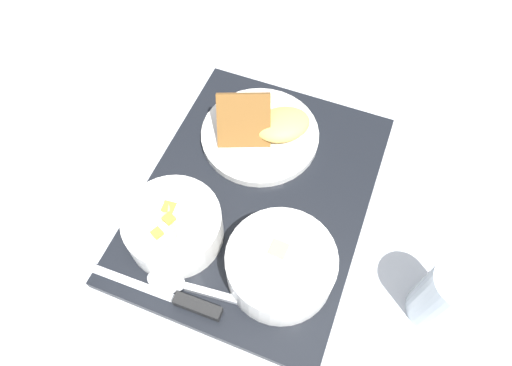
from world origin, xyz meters
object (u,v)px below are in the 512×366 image
Objects in this scene: plate_main at (263,130)px; spoon at (184,286)px; bowl_soup at (281,265)px; glass_water at (444,298)px; knife at (186,302)px; bowl_salad at (173,225)px.

spoon is at bearing -179.49° from plate_main.
bowl_soup is 0.23m from plate_main.
spoon is at bearing 109.20° from glass_water.
plate_main is at bearing -97.89° from spoon.
knife is at bearing 113.14° from glass_water.
bowl_salad reaches higher than knife.
bowl_salad is 0.10m from knife.
knife reaches higher than spoon.
knife is at bearing -143.77° from bowl_salad.
bowl_salad is 0.71× the size of plate_main.
glass_water reaches higher than spoon.
plate_main is 1.18× the size of spoon.
plate_main reaches higher than spoon.
glass_water is (0.04, -0.20, 0.00)m from bowl_soup.
plate_main is 0.35m from glass_water.
glass_water is at bearing -160.26° from knife.
bowl_salad is at bearing 92.17° from bowl_soup.
bowl_soup is 0.74× the size of knife.
glass_water is (0.04, -0.36, 0.00)m from bowl_salad.
spoon is at bearing -143.62° from bowl_salad.
plate_main is (0.20, 0.11, -0.02)m from bowl_soup.
plate_main is 0.97× the size of knife.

